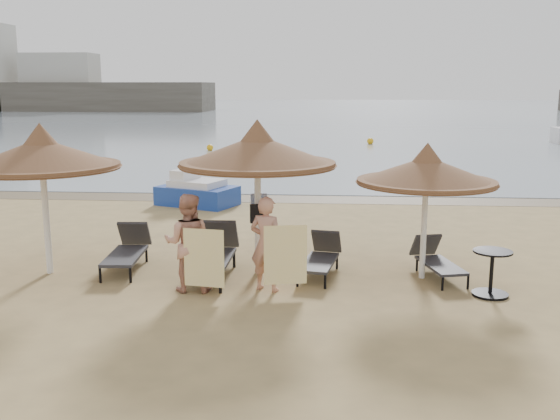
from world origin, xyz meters
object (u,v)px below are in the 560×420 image
(lounger_near_right, at_px, (321,256))
(palapa_left, at_px, (41,154))
(person_right, at_px, (267,236))
(pedal_boat, at_px, (196,192))
(palapa_right, at_px, (427,171))
(lounger_far_left, at_px, (128,249))
(palapa_center, at_px, (257,152))
(side_table, at_px, (491,274))
(lounger_near_left, at_px, (214,252))
(person_left, at_px, (188,235))
(lounger_far_right, at_px, (436,259))

(lounger_near_right, bearing_deg, palapa_left, -165.64)
(person_right, bearing_deg, pedal_boat, -50.04)
(palapa_right, xyz_separation_m, lounger_far_left, (-5.76, 0.25, -1.67))
(palapa_right, relative_size, lounger_near_right, 1.46)
(lounger_far_left, distance_m, person_right, 3.20)
(palapa_center, xyz_separation_m, side_table, (4.16, -1.01, -1.98))
(palapa_left, height_order, lounger_near_left, palapa_left)
(palapa_left, relative_size, person_right, 1.48)
(lounger_near_left, bearing_deg, pedal_boat, 104.75)
(lounger_near_right, bearing_deg, side_table, -9.80)
(palapa_center, height_order, lounger_near_right, palapa_center)
(palapa_right, bearing_deg, person_right, -161.70)
(lounger_far_left, distance_m, person_left, 2.12)
(palapa_left, relative_size, pedal_boat, 1.11)
(palapa_right, xyz_separation_m, lounger_near_left, (-3.97, -0.04, -1.61))
(lounger_far_right, distance_m, pedal_boat, 9.10)
(palapa_right, xyz_separation_m, lounger_far_right, (0.28, 0.16, -1.72))
(lounger_near_left, relative_size, lounger_near_right, 1.20)
(side_table, relative_size, pedal_boat, 0.31)
(lounger_near_left, distance_m, lounger_near_right, 2.06)
(lounger_far_left, bearing_deg, palapa_center, -8.01)
(palapa_right, bearing_deg, lounger_far_left, 177.52)
(palapa_left, xyz_separation_m, lounger_near_right, (5.25, 0.38, -1.97))
(lounger_near_left, xyz_separation_m, pedal_boat, (-1.82, 6.98, -0.03))
(pedal_boat, bearing_deg, person_right, -47.55)
(palapa_center, relative_size, lounger_near_left, 1.41)
(side_table, bearing_deg, lounger_far_left, 170.14)
(palapa_right, bearing_deg, pedal_boat, 129.84)
(lounger_far_right, height_order, pedal_boat, pedal_boat)
(palapa_right, xyz_separation_m, person_right, (-2.86, -0.95, -1.05))
(palapa_left, relative_size, lounger_far_right, 1.74)
(lounger_far_right, distance_m, person_right, 3.39)
(palapa_left, xyz_separation_m, lounger_far_right, (7.44, 0.40, -1.99))
(palapa_center, bearing_deg, palapa_left, -175.42)
(lounger_near_left, xyz_separation_m, person_left, (-0.26, -1.03, 0.59))
(palapa_right, xyz_separation_m, pedal_boat, (-5.79, 6.94, -1.64))
(side_table, bearing_deg, person_left, -178.46)
(lounger_near_left, bearing_deg, side_table, -10.01)
(palapa_center, relative_size, lounger_near_right, 1.69)
(lounger_near_left, xyz_separation_m, lounger_near_right, (2.06, 0.18, -0.08))
(person_left, height_order, person_right, person_left)
(palapa_left, bearing_deg, side_table, -4.82)
(palapa_right, distance_m, lounger_far_right, 1.75)
(side_table, bearing_deg, palapa_right, 138.07)
(lounger_far_right, bearing_deg, lounger_near_right, 166.63)
(person_left, relative_size, person_right, 1.03)
(lounger_near_left, bearing_deg, person_left, -104.27)
(palapa_left, bearing_deg, lounger_far_left, 19.28)
(lounger_far_left, xyz_separation_m, lounger_near_left, (1.79, -0.29, 0.05))
(palapa_left, xyz_separation_m, lounger_near_left, (3.19, 0.20, -1.88))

